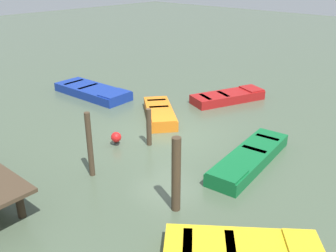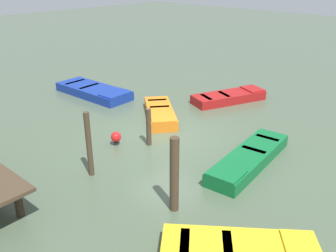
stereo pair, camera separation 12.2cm
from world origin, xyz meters
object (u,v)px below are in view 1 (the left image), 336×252
at_px(rowboat_orange, 160,113).
at_px(mooring_piling_center, 149,127).
at_px(rowboat_blue, 93,91).
at_px(rowboat_green, 249,158).
at_px(rowboat_red, 228,97).
at_px(marker_buoy, 116,137).
at_px(mooring_piling_near_left, 90,145).
at_px(rowboat_yellow, 243,252).
at_px(mooring_piling_far_right, 176,175).

bearing_deg(rowboat_orange, mooring_piling_center, -15.71).
distance_m(rowboat_blue, mooring_piling_center, 6.14).
height_order(rowboat_green, rowboat_red, same).
xyz_separation_m(rowboat_green, rowboat_orange, (4.75, -0.89, 0.00)).
bearing_deg(marker_buoy, rowboat_green, -154.80).
relative_size(rowboat_red, mooring_piling_center, 2.69).
relative_size(rowboat_red, rowboat_orange, 1.18).
xyz_separation_m(rowboat_blue, rowboat_orange, (-4.36, -0.12, 0.00)).
relative_size(rowboat_orange, mooring_piling_near_left, 1.52).
bearing_deg(rowboat_red, rowboat_blue, 146.90).
height_order(rowboat_red, rowboat_yellow, same).
distance_m(rowboat_blue, rowboat_red, 6.46).
relative_size(rowboat_blue, marker_buoy, 8.59).
distance_m(rowboat_orange, marker_buoy, 2.90).
bearing_deg(mooring_piling_center, rowboat_green, -160.67).
relative_size(rowboat_orange, mooring_piling_center, 2.28).
bearing_deg(mooring_piling_near_left, mooring_piling_far_right, -171.82).
bearing_deg(rowboat_blue, mooring_piling_center, -21.43).
bearing_deg(rowboat_orange, marker_buoy, -38.81).
xyz_separation_m(rowboat_red, rowboat_orange, (0.91, 3.62, 0.00)).
bearing_deg(mooring_piling_near_left, rowboat_orange, -70.42).
bearing_deg(rowboat_red, rowboat_orange, -172.59).
bearing_deg(mooring_piling_center, rowboat_red, -84.48).
distance_m(mooring_piling_center, marker_buoy, 1.21).
bearing_deg(mooring_piling_far_right, rowboat_orange, -42.36).
distance_m(rowboat_green, rowboat_yellow, 4.24).
xyz_separation_m(rowboat_blue, mooring_piling_center, (-5.81, 1.92, 0.45)).
distance_m(rowboat_red, mooring_piling_near_left, 8.32).
height_order(rowboat_green, rowboat_orange, same).
height_order(rowboat_green, mooring_piling_center, mooring_piling_center).
bearing_deg(marker_buoy, mooring_piling_near_left, 119.77).
bearing_deg(rowboat_yellow, mooring_piling_far_right, 131.83).
height_order(rowboat_blue, rowboat_orange, same).
bearing_deg(mooring_piling_center, marker_buoy, 43.35).
bearing_deg(rowboat_red, marker_buoy, -161.08).
height_order(rowboat_yellow, mooring_piling_far_right, mooring_piling_far_right).
xyz_separation_m(rowboat_blue, mooring_piling_far_right, (-8.97, 4.08, 0.80)).
bearing_deg(rowboat_yellow, mooring_piling_center, 116.15).
xyz_separation_m(rowboat_orange, mooring_piling_near_left, (-1.65, 4.63, 0.79)).
xyz_separation_m(rowboat_green, mooring_piling_near_left, (3.11, 3.74, 0.79)).
bearing_deg(mooring_piling_far_right, rowboat_green, -92.49).
bearing_deg(mooring_piling_near_left, rowboat_yellow, -179.42).
bearing_deg(mooring_piling_near_left, rowboat_red, -84.87).
relative_size(rowboat_orange, marker_buoy, 6.36).
bearing_deg(rowboat_red, mooring_piling_near_left, -153.40).
distance_m(rowboat_orange, mooring_piling_far_right, 6.29).
bearing_deg(rowboat_orange, mooring_piling_far_right, -3.50).
xyz_separation_m(rowboat_green, marker_buoy, (4.14, 1.95, 0.07)).
relative_size(rowboat_blue, mooring_piling_center, 3.08).
distance_m(rowboat_red, mooring_piling_far_right, 8.69).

